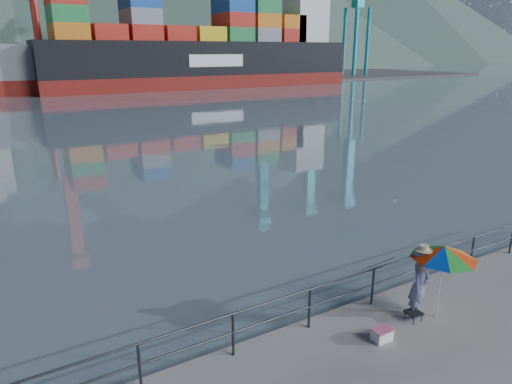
# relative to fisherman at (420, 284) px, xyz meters

# --- Properties ---
(harbor_water) EXTENTS (500.00, 280.00, 0.00)m
(harbor_water) POSITION_rel_fisherman_xyz_m (-1.57, 129.25, -0.86)
(harbor_water) COLOR slate
(harbor_water) RESTS_ON ground
(far_dock) EXTENTS (200.00, 40.00, 0.40)m
(far_dock) POSITION_rel_fisherman_xyz_m (8.43, 92.25, -0.86)
(far_dock) COLOR #514F4C
(far_dock) RESTS_ON ground
(guardrail) EXTENTS (22.00, 0.06, 1.03)m
(guardrail) POSITION_rel_fisherman_xyz_m (-1.57, 0.95, -0.34)
(guardrail) COLOR #2D3033
(guardrail) RESTS_ON ground
(container_stacks) EXTENTS (58.00, 5.40, 7.80)m
(container_stacks) POSITION_rel_fisherman_xyz_m (28.86, 92.75, 1.83)
(container_stacks) COLOR #267F3F
(container_stacks) RESTS_ON ground
(fisherman) EXTENTS (0.73, 0.60, 1.73)m
(fisherman) POSITION_rel_fisherman_xyz_m (0.00, 0.00, 0.00)
(fisherman) COLOR navy
(fisherman) RESTS_ON ground
(beach_umbrella) EXTENTS (1.65, 1.65, 1.88)m
(beach_umbrella) POSITION_rel_fisherman_xyz_m (0.37, -0.28, 0.86)
(beach_umbrella) COLOR white
(beach_umbrella) RESTS_ON ground
(folding_stool) EXTENTS (0.37, 0.37, 0.23)m
(folding_stool) POSITION_rel_fisherman_xyz_m (-0.22, -0.10, -0.74)
(folding_stool) COLOR black
(folding_stool) RESTS_ON ground
(cooler_bag) EXTENTS (0.44, 0.30, 0.25)m
(cooler_bag) POSITION_rel_fisherman_xyz_m (-1.46, -0.29, -0.74)
(cooler_bag) COLOR silver
(cooler_bag) RESTS_ON ground
(fishing_rod) EXTENTS (0.53, 1.57, 1.16)m
(fishing_rod) POSITION_rel_fisherman_xyz_m (-0.15, 1.25, -0.86)
(fishing_rod) COLOR black
(fishing_rod) RESTS_ON ground
(container_ship) EXTENTS (55.90, 9.32, 18.10)m
(container_ship) POSITION_rel_fisherman_xyz_m (28.36, 70.53, 5.00)
(container_ship) COLOR maroon
(container_ship) RESTS_ON ground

